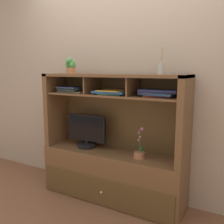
{
  "coord_description": "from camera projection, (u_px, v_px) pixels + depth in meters",
  "views": [
    {
      "loc": [
        1.25,
        -2.23,
        1.39
      ],
      "look_at": [
        0.0,
        0.0,
        0.96
      ],
      "focal_mm": 40.1,
      "sensor_mm": 36.0,
      "label": 1
    }
  ],
  "objects": [
    {
      "name": "floor_plane",
      "position": [
        112.0,
        198.0,
        2.76
      ],
      "size": [
        6.0,
        6.0,
        0.02
      ],
      "primitive_type": "cube",
      "color": "brown",
      "rests_on": "ground"
    },
    {
      "name": "back_wall",
      "position": [
        123.0,
        69.0,
        2.72
      ],
      "size": [
        6.0,
        0.02,
        2.8
      ],
      "primitive_type": "cube",
      "color": "#B4A28D",
      "rests_on": "ground"
    },
    {
      "name": "media_console",
      "position": [
        112.0,
        161.0,
        2.69
      ],
      "size": [
        1.56,
        0.44,
        1.35
      ],
      "color": "brown",
      "rests_on": "ground"
    },
    {
      "name": "tv_monitor",
      "position": [
        87.0,
        133.0,
        2.8
      ],
      "size": [
        0.48,
        0.21,
        0.37
      ],
      "color": "black",
      "rests_on": "media_console"
    },
    {
      "name": "potted_orchid",
      "position": [
        139.0,
        153.0,
        2.47
      ],
      "size": [
        0.12,
        0.12,
        0.31
      ],
      "color": "#AF6D4B",
      "rests_on": "media_console"
    },
    {
      "name": "magazine_stack_left",
      "position": [
        159.0,
        93.0,
        2.32
      ],
      "size": [
        0.39,
        0.25,
        0.07
      ],
      "color": "#A03935",
      "rests_on": "media_console"
    },
    {
      "name": "magazine_stack_centre",
      "position": [
        73.0,
        89.0,
        2.8
      ],
      "size": [
        0.33,
        0.26,
        0.06
      ],
      "color": "beige",
      "rests_on": "media_console"
    },
    {
      "name": "magazine_stack_right",
      "position": [
        112.0,
        92.0,
        2.51
      ],
      "size": [
        0.35,
        0.27,
        0.05
      ],
      "color": "#4C7765",
      "rests_on": "media_console"
    },
    {
      "name": "diffuser_bottle",
      "position": [
        161.0,
        69.0,
        2.29
      ],
      "size": [
        0.06,
        0.06,
        0.24
      ],
      "color": "#B2BAAF",
      "rests_on": "media_console"
    },
    {
      "name": "potted_succulent",
      "position": [
        71.0,
        66.0,
        2.74
      ],
      "size": [
        0.11,
        0.12,
        0.17
      ],
      "color": "#B47244",
      "rests_on": "media_console"
    }
  ]
}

